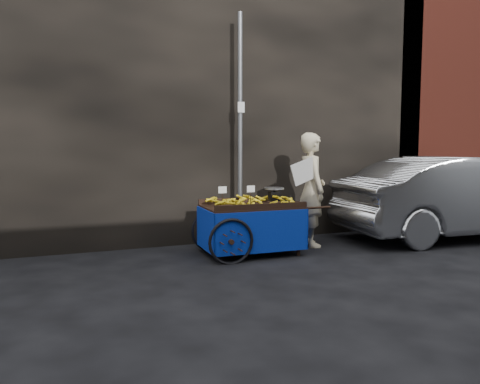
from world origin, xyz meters
name	(u,v)px	position (x,y,z in m)	size (l,w,h in m)	color
ground	(253,263)	(0.00, 0.00, 0.00)	(80.00, 80.00, 0.00)	black
building_wall	(221,108)	(0.39, 2.60, 2.50)	(13.50, 2.00, 5.00)	black
street_pole	(240,130)	(0.30, 1.30, 2.01)	(0.12, 0.10, 4.00)	slate
banana_cart	(248,211)	(0.15, 0.55, 0.70)	(2.11, 1.08, 1.14)	black
vendor	(312,190)	(1.42, 0.75, 0.98)	(0.85, 0.79, 1.97)	#BFB08E
plastic_bag	(296,241)	(1.07, 0.64, 0.12)	(0.26, 0.21, 0.23)	#1841BA
parked_car	(459,197)	(4.38, 0.35, 0.77)	(1.63, 4.67, 1.54)	#AEB0B5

